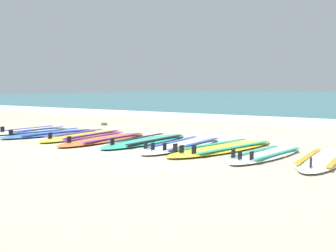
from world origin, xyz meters
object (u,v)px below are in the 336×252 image
Objects in this scene: surfboard_1 at (51,133)px; surfboard_3 at (104,139)px; surfboard_4 at (146,141)px; surfboard_5 at (183,145)px; surfboard_2 at (84,135)px; surfboard_0 at (33,130)px; surfboard_7 at (267,155)px; surfboard_6 at (224,148)px; surfboard_8 at (323,160)px.

surfboard_3 is at bearing -2.33° from surfboard_1.
surfboard_3 is 0.83m from surfboard_4.
surfboard_5 is at bearing -4.89° from surfboard_4.
surfboard_2 and surfboard_4 have the same top height.
surfboard_0 is 1.00× the size of surfboard_7.
surfboard_2 is 0.92× the size of surfboard_6.
surfboard_1 is (0.81, -0.18, -0.00)m from surfboard_0.
surfboard_6 is at bearing 2.29° from surfboard_1.
surfboard_2 and surfboard_3 have the same top height.
surfboard_7 is (1.52, -0.20, 0.00)m from surfboard_5.
surfboard_1 is 5.44m from surfboard_8.
surfboard_1 is at bearing 177.67° from surfboard_3.
surfboard_5 is 0.93× the size of surfboard_6.
surfboard_6 is (1.53, 0.00, 0.00)m from surfboard_4.
surfboard_0 is at bearing 178.65° from surfboard_5.
surfboard_5 is at bearing 175.80° from surfboard_8.
surfboard_5 is (0.83, -0.07, 0.00)m from surfboard_4.
surfboard_1 is at bearing -178.48° from surfboard_5.
surfboard_1 and surfboard_8 have the same top height.
surfboard_6 is 0.85m from surfboard_7.
surfboard_3 is 3.14m from surfboard_7.
surfboard_3 and surfboard_4 have the same top height.
surfboard_6 is at bearing 171.39° from surfboard_8.
surfboard_4 and surfboard_6 have the same top height.
surfboard_4 is 0.83m from surfboard_5.
surfboard_0 is at bearing 178.09° from surfboard_2.
surfboard_4 is at bearing -180.00° from surfboard_6.
surfboard_2 is (1.62, -0.05, -0.00)m from surfboard_0.
surfboard_7 is (0.81, -0.27, 0.00)m from surfboard_6.
surfboard_2 and surfboard_7 have the same top height.
surfboard_1 and surfboard_4 have the same top height.
surfboard_8 is at bearing -0.32° from surfboard_3.
surfboard_2 is 1.23× the size of surfboard_7.
surfboard_0 is 6.26m from surfboard_8.
surfboard_0 is 0.85× the size of surfboard_1.
surfboard_4 is (0.80, 0.22, 0.00)m from surfboard_3.
surfboard_5 and surfboard_8 have the same top height.
surfboard_4 is at bearing 15.18° from surfboard_3.
surfboard_5 is (3.96, -0.09, 0.00)m from surfboard_0.
surfboard_2 is 3.06m from surfboard_6.
surfboard_1 is 1.53m from surfboard_3.
surfboard_3 is 1.01× the size of surfboard_4.
surfboard_1 is 2.34m from surfboard_4.
surfboard_3 is at bearing 179.07° from surfboard_7.
surfboard_2 is at bearing -178.82° from surfboard_4.
surfboard_1 is at bearing -12.37° from surfboard_0.
surfboard_3 is 1.17× the size of surfboard_8.
surfboard_3 is (1.53, -0.06, -0.00)m from surfboard_1.
surfboard_5 and surfboard_7 have the same top height.
surfboard_1 is 0.96× the size of surfboard_2.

